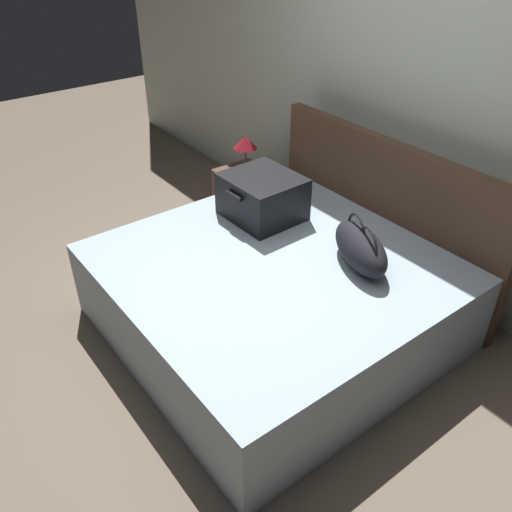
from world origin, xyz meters
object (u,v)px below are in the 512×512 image
duffel_bag (361,247)px  nightstand (246,198)px  table_lamp (245,144)px  hard_case_large (262,196)px  bed (274,296)px

duffel_bag → nightstand: bearing=169.1°
nightstand → table_lamp: size_ratio=1.51×
hard_case_large → nightstand: bearing=150.4°
nightstand → bed: bearing=-29.2°
nightstand → hard_case_large: bearing=-28.4°
hard_case_large → table_lamp: bearing=150.4°
hard_case_large → duffel_bag: (0.82, 0.10, -0.03)m
nightstand → duffel_bag: bearing=-10.9°
nightstand → table_lamp: table_lamp is taller
bed → table_lamp: 1.49m
duffel_bag → hard_case_large: bearing=-172.8°
duffel_bag → table_lamp: size_ratio=1.86×
duffel_bag → nightstand: size_ratio=1.24×
bed → table_lamp: bearing=150.8°
bed → hard_case_large: 0.71m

